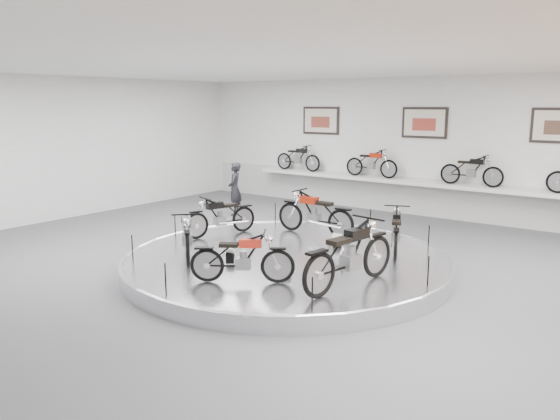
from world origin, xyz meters
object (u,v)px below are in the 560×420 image
Objects in this scene: bike_f at (350,254)px; shelf at (418,183)px; display_platform at (286,262)px; bike_c at (220,216)px; bike_d at (187,233)px; bike_a at (396,230)px; visitor at (235,189)px; bike_e at (242,257)px; bike_b at (315,213)px.

shelf is at bearing 23.74° from bike_f.
display_platform is 2.28m from bike_c.
shelf is 7.59m from bike_f.
bike_d is (-1.46, -7.67, -0.23)m from shelf.
visitor is (-6.04, 1.98, 0.03)m from bike_a.
shelf is at bearing 177.33° from bike_c.
bike_d is 5.58m from visitor.
bike_a is 4.14m from bike_d.
bike_d is at bearing 0.47° from visitor.
visitor reaches higher than bike_f.
bike_e is at bearing -87.12° from shelf.
bike_d is at bearing -100.75° from shelf.
bike_c is at bearing 154.86° from bike_d.
bike_a is 0.89× the size of bike_b.
bike_a is at bearing 84.35° from bike_d.
bike_f is (1.95, -0.93, 0.70)m from display_platform.
bike_f reaches higher than display_platform.
shelf is at bearing 121.78° from bike_d.
bike_a is 2.44m from bike_f.
visitor reaches higher than bike_c.
bike_b is 2.14m from bike_c.
bike_e is (1.87, -0.53, -0.04)m from bike_d.
display_platform is 6.46m from shelf.
visitor is (-4.41, 3.46, 0.63)m from display_platform.
bike_d is (-1.46, -1.27, 0.62)m from display_platform.
bike_a is 0.81× the size of bike_f.
bike_f is at bearing -4.25° from bike_e.
bike_a is (1.63, 1.49, 0.60)m from display_platform.
display_platform is 0.58× the size of shelf.
bike_c reaches higher than shelf.
bike_a is at bearing 16.35° from bike_f.
bike_b is 3.68m from bike_e.
bike_a is 3.51m from bike_e.
bike_e is 0.79× the size of bike_f.
bike_c is 1.04× the size of bike_e.
bike_b reaches higher than shelf.
bike_b is (-0.49, -4.63, -0.20)m from shelf.
bike_d is 1.03× the size of visitor.
shelf is at bearing -95.81° from bike_b.
bike_a is 1.02× the size of bike_e.
display_platform is 4.11× the size of visitor.
bike_b is 1.16× the size of bike_e.
bike_d reaches higher than bike_c.
bike_c reaches higher than display_platform.
bike_e is 0.95× the size of visitor.
shelf is 6.42× the size of bike_b.
bike_a is at bearing 122.83° from bike_c.
bike_a is at bearing 42.42° from display_platform.
bike_d reaches higher than shelf.
bike_b is at bearing 114.85° from bike_d.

